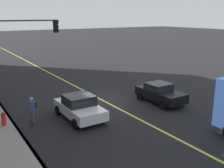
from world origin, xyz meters
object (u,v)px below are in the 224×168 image
at_px(pedestrian_with_backpack, 32,108).
at_px(fire_hydrant, 4,120).
at_px(car_white, 79,107).
at_px(car_black, 160,93).
at_px(traffic_light_mast, 18,44).

xyz_separation_m(pedestrian_with_backpack, fire_hydrant, (0.41, 1.57, -0.51)).
xyz_separation_m(car_white, fire_hydrant, (1.08, 4.28, -0.27)).
bearing_deg(pedestrian_with_backpack, car_white, -103.88).
height_order(car_black, fire_hydrant, car_black).
height_order(traffic_light_mast, fire_hydrant, traffic_light_mast).
bearing_deg(car_white, fire_hydrant, 75.86).
bearing_deg(fire_hydrant, pedestrian_with_backpack, -104.60).
distance_m(traffic_light_mast, fire_hydrant, 5.85).
height_order(car_white, car_black, car_white).
bearing_deg(traffic_light_mast, fire_hydrant, 152.07).
xyz_separation_m(car_black, fire_hydrant, (1.50, 10.65, -0.26)).
xyz_separation_m(pedestrian_with_backpack, traffic_light_mast, (4.32, -0.50, 3.31)).
distance_m(car_black, fire_hydrant, 10.76).
relative_size(pedestrian_with_backpack, traffic_light_mast, 0.27).
distance_m(car_white, pedestrian_with_backpack, 2.80).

